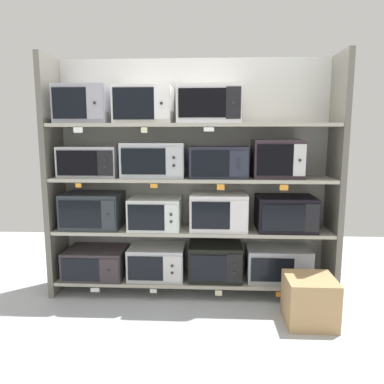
# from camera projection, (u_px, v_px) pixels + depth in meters

# --- Properties ---
(ground) EXTENTS (6.48, 6.00, 0.02)m
(ground) POSITION_uv_depth(u_px,v_px,m) (184.00, 356.00, 2.48)
(ground) COLOR #B2B7BC
(back_panel) EXTENTS (2.68, 0.04, 2.16)m
(back_panel) POSITION_uv_depth(u_px,v_px,m) (193.00, 176.00, 3.52)
(back_panel) COLOR #B2B2AD
(back_panel) RESTS_ON ground
(upright_left) EXTENTS (0.05, 0.41, 2.16)m
(upright_left) POSITION_uv_depth(u_px,v_px,m) (54.00, 178.00, 3.36)
(upright_left) COLOR #68645B
(upright_left) RESTS_ON ground
(upright_right) EXTENTS (0.05, 0.41, 2.16)m
(upright_right) POSITION_uv_depth(u_px,v_px,m) (336.00, 179.00, 3.23)
(upright_right) COLOR #68645B
(upright_right) RESTS_ON ground
(shelf_0) EXTENTS (2.48, 0.41, 0.03)m
(shelf_0) POSITION_uv_depth(u_px,v_px,m) (192.00, 279.00, 3.44)
(shelf_0) COLOR #ADA899
(shelf_0) RESTS_ON ground
(microwave_0) EXTENTS (0.55, 0.43, 0.26)m
(microwave_0) POSITION_uv_depth(u_px,v_px,m) (96.00, 262.00, 3.46)
(microwave_0) COLOR #342C31
(microwave_0) RESTS_ON shelf_0
(microwave_1) EXTENTS (0.51, 0.38, 0.29)m
(microwave_1) POSITION_uv_depth(u_px,v_px,m) (157.00, 262.00, 3.43)
(microwave_1) COLOR #B4B6B9
(microwave_1) RESTS_ON shelf_0
(microwave_2) EXTENTS (0.48, 0.38, 0.32)m
(microwave_2) POSITION_uv_depth(u_px,v_px,m) (215.00, 261.00, 3.40)
(microwave_2) COLOR black
(microwave_2) RESTS_ON shelf_0
(microwave_3) EXTENTS (0.57, 0.34, 0.29)m
(microwave_3) POSITION_uv_depth(u_px,v_px,m) (278.00, 264.00, 3.37)
(microwave_3) COLOR #9EA2AA
(microwave_3) RESTS_ON shelf_0
(price_tag_0) EXTENTS (0.08, 0.00, 0.04)m
(price_tag_0) POSITION_uv_depth(u_px,v_px,m) (95.00, 290.00, 3.28)
(price_tag_0) COLOR white
(price_tag_1) EXTENTS (0.06, 0.00, 0.04)m
(price_tag_1) POSITION_uv_depth(u_px,v_px,m) (153.00, 291.00, 3.26)
(price_tag_1) COLOR white
(price_tag_2) EXTENTS (0.06, 0.00, 0.05)m
(price_tag_2) POSITION_uv_depth(u_px,v_px,m) (219.00, 293.00, 3.23)
(price_tag_2) COLOR beige
(price_tag_3) EXTENTS (0.08, 0.00, 0.05)m
(price_tag_3) POSITION_uv_depth(u_px,v_px,m) (281.00, 294.00, 3.20)
(price_tag_3) COLOR orange
(shelf_1) EXTENTS (2.48, 0.41, 0.03)m
(shelf_1) POSITION_uv_depth(u_px,v_px,m) (192.00, 230.00, 3.37)
(shelf_1) COLOR #ADA899
(microwave_4) EXTENTS (0.53, 0.39, 0.32)m
(microwave_4) POSITION_uv_depth(u_px,v_px,m) (93.00, 210.00, 3.38)
(microwave_4) COLOR #2A3035
(microwave_4) RESTS_ON shelf_1
(microwave_5) EXTENTS (0.46, 0.42, 0.28)m
(microwave_5) POSITION_uv_depth(u_px,v_px,m) (156.00, 213.00, 3.36)
(microwave_5) COLOR silver
(microwave_5) RESTS_ON shelf_1
(microwave_6) EXTENTS (0.51, 0.39, 0.33)m
(microwave_6) POSITION_uv_depth(u_px,v_px,m) (218.00, 211.00, 3.32)
(microwave_6) COLOR silver
(microwave_6) RESTS_ON shelf_1
(microwave_7) EXTENTS (0.51, 0.40, 0.30)m
(microwave_7) POSITION_uv_depth(u_px,v_px,m) (285.00, 213.00, 3.29)
(microwave_7) COLOR black
(microwave_7) RESTS_ON shelf_1
(shelf_2) EXTENTS (2.48, 0.41, 0.03)m
(shelf_2) POSITION_uv_depth(u_px,v_px,m) (192.00, 179.00, 3.29)
(shelf_2) COLOR #ADA899
(microwave_8) EXTENTS (0.52, 0.36, 0.27)m
(microwave_8) POSITION_uv_depth(u_px,v_px,m) (91.00, 162.00, 3.31)
(microwave_8) COLOR #B5B9BE
(microwave_8) RESTS_ON shelf_2
(microwave_9) EXTENTS (0.55, 0.39, 0.31)m
(microwave_9) POSITION_uv_depth(u_px,v_px,m) (154.00, 160.00, 3.28)
(microwave_9) COLOR #B4B7BD
(microwave_9) RESTS_ON shelf_2
(microwave_10) EXTENTS (0.51, 0.37, 0.27)m
(microwave_10) POSITION_uv_depth(u_px,v_px,m) (219.00, 162.00, 3.25)
(microwave_10) COLOR #272938
(microwave_10) RESTS_ON shelf_2
(microwave_11) EXTENTS (0.43, 0.35, 0.33)m
(microwave_11) POSITION_uv_depth(u_px,v_px,m) (277.00, 159.00, 3.22)
(microwave_11) COLOR #33272E
(microwave_11) RESTS_ON shelf_2
(price_tag_4) EXTENTS (0.05, 0.00, 0.04)m
(price_tag_4) POSITION_uv_depth(u_px,v_px,m) (78.00, 185.00, 3.14)
(price_tag_4) COLOR orange
(price_tag_5) EXTENTS (0.06, 0.00, 0.04)m
(price_tag_5) POSITION_uv_depth(u_px,v_px,m) (154.00, 186.00, 3.11)
(price_tag_5) COLOR orange
(price_tag_6) EXTENTS (0.06, 0.00, 0.05)m
(price_tag_6) POSITION_uv_depth(u_px,v_px,m) (221.00, 187.00, 3.08)
(price_tag_6) COLOR orange
(price_tag_7) EXTENTS (0.07, 0.00, 0.05)m
(price_tag_7) POSITION_uv_depth(u_px,v_px,m) (284.00, 188.00, 3.05)
(price_tag_7) COLOR orange
(shelf_3) EXTENTS (2.48, 0.41, 0.03)m
(shelf_3) POSITION_uv_depth(u_px,v_px,m) (192.00, 125.00, 3.22)
(shelf_3) COLOR #ADA899
(microwave_12) EXTENTS (0.46, 0.39, 0.33)m
(microwave_12) POSITION_uv_depth(u_px,v_px,m) (85.00, 105.00, 3.24)
(microwave_12) COLOR #9A9AA6
(microwave_12) RESTS_ON shelf_3
(microwave_13) EXTENTS (0.50, 0.38, 0.32)m
(microwave_13) POSITION_uv_depth(u_px,v_px,m) (144.00, 105.00, 3.21)
(microwave_13) COLOR white
(microwave_13) RESTS_ON shelf_3
(microwave_14) EXTENTS (0.54, 0.42, 0.32)m
(microwave_14) POSITION_uv_depth(u_px,v_px,m) (209.00, 105.00, 3.18)
(microwave_14) COLOR silver
(microwave_14) RESTS_ON shelf_3
(price_tag_8) EXTENTS (0.08, 0.00, 0.05)m
(price_tag_8) POSITION_uv_depth(u_px,v_px,m) (78.00, 130.00, 3.07)
(price_tag_8) COLOR white
(price_tag_9) EXTENTS (0.05, 0.00, 0.05)m
(price_tag_9) POSITION_uv_depth(u_px,v_px,m) (144.00, 130.00, 3.04)
(price_tag_9) COLOR beige
(price_tag_10) EXTENTS (0.08, 0.00, 0.03)m
(price_tag_10) POSITION_uv_depth(u_px,v_px,m) (209.00, 129.00, 3.01)
(price_tag_10) COLOR white
(shipping_carton) EXTENTS (0.38, 0.38, 0.37)m
(shipping_carton) POSITION_uv_depth(u_px,v_px,m) (310.00, 300.00, 2.87)
(shipping_carton) COLOR tan
(shipping_carton) RESTS_ON ground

